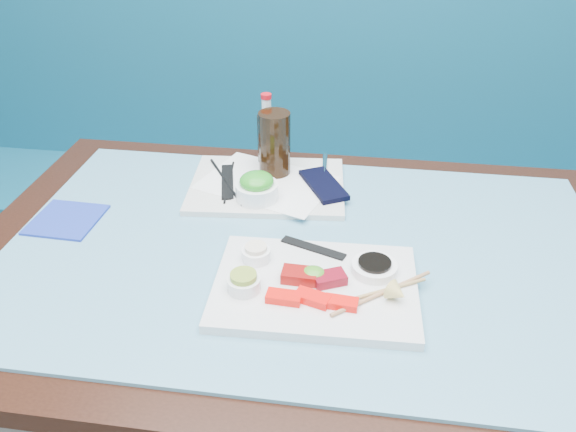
# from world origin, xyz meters

# --- Properties ---
(booth_bench) EXTENTS (3.00, 0.56, 1.17)m
(booth_bench) POSITION_xyz_m (0.00, 2.29, 0.37)
(booth_bench) COLOR #11536C
(booth_bench) RESTS_ON ground
(dining_table) EXTENTS (1.40, 0.90, 0.75)m
(dining_table) POSITION_xyz_m (0.00, 1.45, 0.67)
(dining_table) COLOR black
(dining_table) RESTS_ON ground
(glass_top) EXTENTS (1.22, 0.76, 0.01)m
(glass_top) POSITION_xyz_m (0.00, 1.45, 0.75)
(glass_top) COLOR #5894B0
(glass_top) RESTS_ON dining_table
(sashimi_plate) EXTENTS (0.38, 0.28, 0.02)m
(sashimi_plate) POSITION_xyz_m (0.03, 1.32, 0.77)
(sashimi_plate) COLOR silver
(sashimi_plate) RESTS_ON glass_top
(salmon_left) EXTENTS (0.06, 0.03, 0.01)m
(salmon_left) POSITION_xyz_m (-0.02, 1.27, 0.78)
(salmon_left) COLOR #F61209
(salmon_left) RESTS_ON sashimi_plate
(salmon_mid) EXTENTS (0.07, 0.05, 0.01)m
(salmon_mid) POSITION_xyz_m (0.03, 1.27, 0.78)
(salmon_mid) COLOR #FC0F0A
(salmon_mid) RESTS_ON sashimi_plate
(salmon_right) EXTENTS (0.06, 0.03, 0.01)m
(salmon_right) POSITION_xyz_m (0.08, 1.27, 0.78)
(salmon_right) COLOR #FF100A
(salmon_right) RESTS_ON sashimi_plate
(tuna_left) EXTENTS (0.07, 0.04, 0.02)m
(tuna_left) POSITION_xyz_m (0.00, 1.33, 0.79)
(tuna_left) COLOR maroon
(tuna_left) RESTS_ON sashimi_plate
(tuna_right) EXTENTS (0.07, 0.06, 0.02)m
(tuna_right) POSITION_xyz_m (0.06, 1.33, 0.79)
(tuna_right) COLOR maroon
(tuna_right) RESTS_ON sashimi_plate
(seaweed_garnish) EXTENTS (0.05, 0.04, 0.03)m
(seaweed_garnish) POSITION_xyz_m (0.03, 1.33, 0.79)
(seaweed_garnish) COLOR #469322
(seaweed_garnish) RESTS_ON sashimi_plate
(ramekin_wasabi) EXTENTS (0.08, 0.08, 0.03)m
(ramekin_wasabi) POSITION_xyz_m (-0.09, 1.29, 0.79)
(ramekin_wasabi) COLOR white
(ramekin_wasabi) RESTS_ON sashimi_plate
(wasabi_fill) EXTENTS (0.05, 0.05, 0.01)m
(wasabi_fill) POSITION_xyz_m (-0.09, 1.29, 0.81)
(wasabi_fill) COLOR olive
(wasabi_fill) RESTS_ON ramekin_wasabi
(ramekin_ginger) EXTENTS (0.07, 0.07, 0.02)m
(ramekin_ginger) POSITION_xyz_m (-0.09, 1.38, 0.79)
(ramekin_ginger) COLOR white
(ramekin_ginger) RESTS_ON sashimi_plate
(ginger_fill) EXTENTS (0.05, 0.05, 0.01)m
(ginger_fill) POSITION_xyz_m (-0.09, 1.38, 0.80)
(ginger_fill) COLOR beige
(ginger_fill) RESTS_ON ramekin_ginger
(soy_dish) EXTENTS (0.09, 0.09, 0.02)m
(soy_dish) POSITION_xyz_m (0.14, 1.37, 0.79)
(soy_dish) COLOR white
(soy_dish) RESTS_ON sashimi_plate
(soy_fill) EXTENTS (0.07, 0.07, 0.01)m
(soy_fill) POSITION_xyz_m (0.14, 1.37, 0.80)
(soy_fill) COLOR black
(soy_fill) RESTS_ON soy_dish
(lemon_wedge) EXTENTS (0.05, 0.05, 0.04)m
(lemon_wedge) POSITION_xyz_m (0.18, 1.29, 0.80)
(lemon_wedge) COLOR #E0C46A
(lemon_wedge) RESTS_ON sashimi_plate
(chopstick_sleeve) EXTENTS (0.13, 0.07, 0.00)m
(chopstick_sleeve) POSITION_xyz_m (0.02, 1.43, 0.78)
(chopstick_sleeve) COLOR black
(chopstick_sleeve) RESTS_ON sashimi_plate
(wooden_chopstick_a) EXTENTS (0.18, 0.11, 0.01)m
(wooden_chopstick_a) POSITION_xyz_m (0.14, 1.31, 0.78)
(wooden_chopstick_a) COLOR #A4814D
(wooden_chopstick_a) RESTS_ON sashimi_plate
(wooden_chopstick_b) EXTENTS (0.18, 0.15, 0.01)m
(wooden_chopstick_b) POSITION_xyz_m (0.15, 1.31, 0.78)
(wooden_chopstick_b) COLOR #A6754E
(wooden_chopstick_b) RESTS_ON sashimi_plate
(serving_tray) EXTENTS (0.39, 0.30, 0.01)m
(serving_tray) POSITION_xyz_m (-0.12, 1.68, 0.76)
(serving_tray) COLOR silver
(serving_tray) RESTS_ON glass_top
(paper_placemat) EXTENTS (0.35, 0.30, 0.00)m
(paper_placemat) POSITION_xyz_m (-0.12, 1.68, 0.77)
(paper_placemat) COLOR white
(paper_placemat) RESTS_ON serving_tray
(seaweed_bowl) EXTENTS (0.10, 0.10, 0.04)m
(seaweed_bowl) POSITION_xyz_m (-0.13, 1.61, 0.79)
(seaweed_bowl) COLOR white
(seaweed_bowl) RESTS_ON serving_tray
(seaweed_salad) EXTENTS (0.09, 0.09, 0.04)m
(seaweed_salad) POSITION_xyz_m (-0.13, 1.61, 0.82)
(seaweed_salad) COLOR #279221
(seaweed_salad) RESTS_ON seaweed_bowl
(cola_glass) EXTENTS (0.09, 0.09, 0.16)m
(cola_glass) POSITION_xyz_m (-0.11, 1.74, 0.85)
(cola_glass) COLOR black
(cola_glass) RESTS_ON serving_tray
(navy_pouch) EXTENTS (0.13, 0.17, 0.01)m
(navy_pouch) POSITION_xyz_m (0.02, 1.68, 0.78)
(navy_pouch) COLOR black
(navy_pouch) RESTS_ON serving_tray
(fork) EXTENTS (0.02, 0.10, 0.01)m
(fork) POSITION_xyz_m (0.01, 1.79, 0.78)
(fork) COLOR silver
(fork) RESTS_ON serving_tray
(black_chopstick_a) EXTENTS (0.13, 0.21, 0.01)m
(black_chopstick_a) POSITION_xyz_m (-0.22, 1.67, 0.77)
(black_chopstick_a) COLOR black
(black_chopstick_a) RESTS_ON serving_tray
(black_chopstick_b) EXTENTS (0.03, 0.20, 0.01)m
(black_chopstick_b) POSITION_xyz_m (-0.21, 1.67, 0.77)
(black_chopstick_b) COLOR black
(black_chopstick_b) RESTS_ON serving_tray
(tray_sleeve) EXTENTS (0.07, 0.17, 0.00)m
(tray_sleeve) POSITION_xyz_m (-0.21, 1.67, 0.77)
(tray_sleeve) COLOR black
(tray_sleeve) RESTS_ON serving_tray
(cola_bottle_body) EXTENTS (0.06, 0.06, 0.14)m
(cola_bottle_body) POSITION_xyz_m (-0.14, 1.80, 0.83)
(cola_bottle_body) COLOR black
(cola_bottle_body) RESTS_ON glass_top
(cola_bottle_neck) EXTENTS (0.02, 0.02, 0.04)m
(cola_bottle_neck) POSITION_xyz_m (-0.14, 1.80, 0.92)
(cola_bottle_neck) COLOR silver
(cola_bottle_neck) RESTS_ON cola_bottle_body
(cola_bottle_cap) EXTENTS (0.03, 0.03, 0.01)m
(cola_bottle_cap) POSITION_xyz_m (-0.14, 1.80, 0.95)
(cola_bottle_cap) COLOR red
(cola_bottle_cap) RESTS_ON cola_bottle_neck
(blue_napkin) EXTENTS (0.15, 0.15, 0.01)m
(blue_napkin) POSITION_xyz_m (-0.53, 1.48, 0.76)
(blue_napkin) COLOR #1C329B
(blue_napkin) RESTS_ON glass_top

